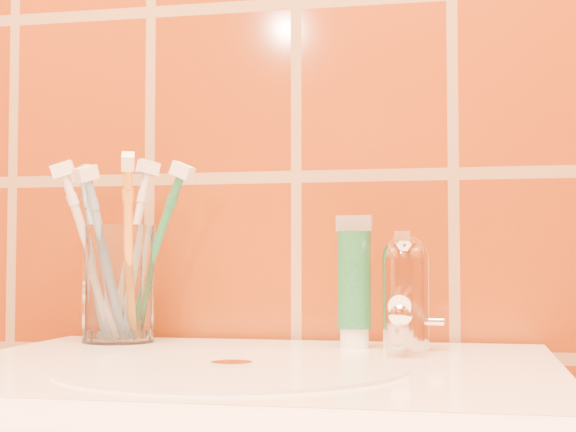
# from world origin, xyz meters

# --- Properties ---
(wall_back) EXTENTS (2.20, 0.02, 2.50)m
(wall_back) POSITION_xyz_m (0.00, 1.21, 1.25)
(wall_back) COLOR #8B370C
(wall_back) RESTS_ON floor
(glass_tumbler) EXTENTS (0.10, 0.10, 0.13)m
(glass_tumbler) POSITION_xyz_m (-0.19, 1.12, 0.92)
(glass_tumbler) COLOR white
(glass_tumbler) RESTS_ON pedestal_sink
(toothpaste_tube) EXTENTS (0.04, 0.04, 0.14)m
(toothpaste_tube) POSITION_xyz_m (0.08, 1.11, 0.92)
(toothpaste_tube) COLOR white
(toothpaste_tube) RESTS_ON pedestal_sink
(faucet) EXTENTS (0.05, 0.11, 0.12)m
(faucet) POSITION_xyz_m (0.14, 1.09, 0.91)
(faucet) COLOR white
(faucet) RESTS_ON pedestal_sink
(toothbrush_0) EXTENTS (0.11, 0.18, 0.23)m
(toothbrush_0) POSITION_xyz_m (-0.17, 1.09, 0.95)
(toothbrush_0) COLOR orange
(toothbrush_0) RESTS_ON glass_tumbler
(toothbrush_1) EXTENTS (0.10, 0.10, 0.22)m
(toothbrush_1) POSITION_xyz_m (-0.18, 1.14, 0.95)
(toothbrush_1) COLOR silver
(toothbrush_1) RESTS_ON glass_tumbler
(toothbrush_2) EXTENTS (0.14, 0.12, 0.21)m
(toothbrush_2) POSITION_xyz_m (-0.15, 1.12, 0.95)
(toothbrush_2) COLOR #1E7245
(toothbrush_2) RESTS_ON glass_tumbler
(toothbrush_3) EXTENTS (0.12, 0.11, 0.21)m
(toothbrush_3) POSITION_xyz_m (-0.22, 1.10, 0.95)
(toothbrush_3) COLOR silver
(toothbrush_3) RESTS_ON glass_tumbler
(toothbrush_4) EXTENTS (0.11, 0.13, 0.21)m
(toothbrush_4) POSITION_xyz_m (-0.19, 1.09, 0.95)
(toothbrush_4) COLOR #6B92BE
(toothbrush_4) RESTS_ON glass_tumbler
(toothbrush_5) EXTENTS (0.11, 0.10, 0.21)m
(toothbrush_5) POSITION_xyz_m (-0.22, 1.12, 0.95)
(toothbrush_5) COLOR #72ADCB
(toothbrush_5) RESTS_ON glass_tumbler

